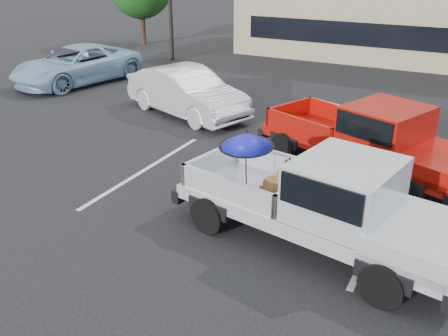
{
  "coord_description": "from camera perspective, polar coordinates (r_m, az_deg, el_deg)",
  "views": [
    {
      "loc": [
        4.31,
        -7.5,
        5.27
      ],
      "look_at": [
        0.13,
        0.44,
        1.3
      ],
      "focal_mm": 40.0,
      "sensor_mm": 36.0,
      "label": 1
    }
  ],
  "objects": [
    {
      "name": "red_pickup",
      "position": [
        12.76,
        17.18,
        3.28
      ],
      "size": [
        5.95,
        3.88,
        1.86
      ],
      "rotation": [
        0.0,
        0.0,
        -0.38
      ],
      "color": "black",
      "rests_on": "ground"
    },
    {
      "name": "stripe_right",
      "position": [
        10.94,
        17.48,
        -6.13
      ],
      "size": [
        0.12,
        5.0,
        0.01
      ],
      "primitive_type": "cube",
      "color": "silver",
      "rests_on": "ground"
    },
    {
      "name": "blue_suv",
      "position": [
        22.27,
        -16.5,
        11.24
      ],
      "size": [
        3.58,
        5.94,
        1.54
      ],
      "primitive_type": "imported",
      "rotation": [
        0.0,
        0.0,
        -0.19
      ],
      "color": "#89AFCC",
      "rests_on": "ground"
    },
    {
      "name": "silver_pickup",
      "position": [
        9.33,
        12.16,
        -3.57
      ],
      "size": [
        5.96,
        3.0,
        2.06
      ],
      "rotation": [
        0.0,
        0.0,
        -0.19
      ],
      "color": "black",
      "rests_on": "ground"
    },
    {
      "name": "stripe_left",
      "position": [
        13.09,
        -8.97,
        -0.17
      ],
      "size": [
        0.12,
        5.0,
        0.01
      ],
      "primitive_type": "cube",
      "color": "silver",
      "rests_on": "ground"
    },
    {
      "name": "ground",
      "position": [
        10.13,
        -1.82,
        -7.5
      ],
      "size": [
        90.0,
        90.0,
        0.0
      ],
      "primitive_type": "plane",
      "color": "black",
      "rests_on": "ground"
    },
    {
      "name": "silver_sedan",
      "position": [
        17.13,
        -4.29,
        8.66
      ],
      "size": [
        5.13,
        3.22,
        1.6
      ],
      "primitive_type": "imported",
      "rotation": [
        0.0,
        0.0,
        1.23
      ],
      "color": "silver",
      "rests_on": "ground"
    }
  ]
}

